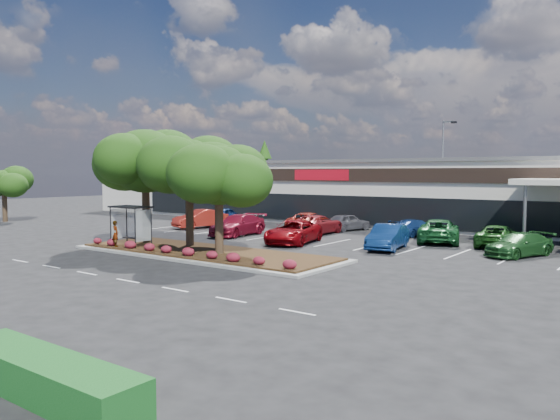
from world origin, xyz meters
The scene contains 27 objects.
ground centered at (0.00, 0.00, 0.00)m, with size 160.00×160.00×0.00m, color black.
retail_store centered at (0.06, 33.91, 3.15)m, with size 80.40×25.20×6.25m.
landscape_island centered at (-2.00, 4.00, 0.12)m, with size 18.00×6.00×0.26m.
lane_markings centered at (-0.14, 10.42, 0.01)m, with size 33.12×20.06×0.01m.
shrub_row centered at (-2.00, 1.90, 0.51)m, with size 17.00×0.80×0.50m, color maroon, non-canonical shape.
bus_shelter centered at (-7.50, 2.95, 2.31)m, with size 2.75×1.55×2.59m.
island_tree_west centered at (-8.00, 4.50, 4.21)m, with size 7.20×7.20×7.89m, color #1B3D0D, non-canonical shape.
island_tree_mid centered at (-4.50, 5.20, 3.92)m, with size 6.60×6.60×7.32m, color #1B3D0D, non-canonical shape.
island_tree_east centered at (-0.50, 3.70, 3.51)m, with size 5.80×5.80×6.50m, color #1B3D0D, non-canonical shape.
hedge_south_east centered at (10.00, -13.50, 0.45)m, with size 6.00×1.30×0.90m, color #0E4614.
tree_west_far centered at (-34.00, 8.00, 2.80)m, with size 4.80×4.80×5.61m, color #1B3D0D, non-canonical shape.
conifer_north_west centered at (-30.00, 46.00, 5.00)m, with size 4.40×4.40×10.00m, color #1B3D0D.
person_waiting centered at (-7.80, 1.82, 1.10)m, with size 0.61×0.40×1.68m, color #594C47.
light_pole centered at (4.30, 27.96, 4.27)m, with size 1.41×0.79×9.66m.
car_0 centered at (-13.54, 15.35, 0.84)m, with size 1.77×5.08×1.67m, color maroon.
car_1 centered at (-7.43, 13.89, 0.77)m, with size 2.16×5.32×1.54m, color silver.
car_2 centered at (-7.03, 12.94, 0.83)m, with size 2.33×5.72×1.66m, color maroon.
car_3 centered at (-0.64, 11.59, 0.81)m, with size 2.69×5.84×1.62m, color maroon.
car_5 centered at (6.09, 12.77, 0.82)m, with size 1.74×5.00×1.65m, color navy.
car_7 centered at (13.77, 14.72, 0.70)m, with size 1.97×4.86×1.41m, color #1E5020.
car_9 centered at (-14.02, 19.17, 0.84)m, with size 1.99×4.95×1.69m, color navy.
car_10 centered at (-4.68, 19.63, 0.78)m, with size 2.58×5.59×1.55m, color maroon.
car_11 centered at (-1.71, 21.33, 0.75)m, with size 1.77×4.40×1.50m, color #504F56.
car_12 centered at (-2.44, 17.52, 0.78)m, with size 2.60×5.64×1.57m, color maroon.
car_13 centered at (4.57, 21.11, 0.67)m, with size 1.87×4.61×1.34m, color navy.
car_14 centered at (7.49, 18.31, 0.84)m, with size 2.78×6.04×1.68m, color #185626.
car_15 centered at (11.53, 18.36, 0.74)m, with size 2.44×5.29×1.47m, color #194B16.
Camera 1 is at (21.42, -20.07, 5.08)m, focal length 35.00 mm.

